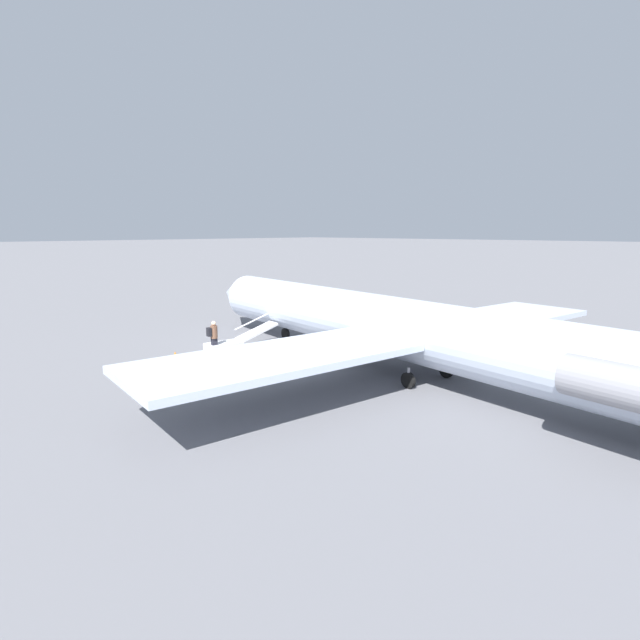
# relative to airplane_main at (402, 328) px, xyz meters

# --- Properties ---
(ground_plane) EXTENTS (600.00, 600.00, 0.00)m
(ground_plane) POSITION_rel_airplane_main_xyz_m (0.96, -0.14, -2.09)
(ground_plane) COLOR slate
(airplane_main) EXTENTS (31.48, 24.08, 6.98)m
(airplane_main) POSITION_rel_airplane_main_xyz_m (0.00, 0.00, 0.00)
(airplane_main) COLOR silver
(airplane_main) RESTS_ON ground
(boarding_stairs) EXTENTS (1.59, 4.12, 1.73)m
(boarding_stairs) POSITION_rel_airplane_main_xyz_m (8.97, 2.56, -1.71)
(boarding_stairs) COLOR silver
(boarding_stairs) RESTS_ON ground
(passenger) EXTENTS (0.37, 0.56, 1.74)m
(passenger) POSITION_rel_airplane_main_xyz_m (8.93, 3.64, -1.08)
(passenger) COLOR #23232D
(passenger) RESTS_ON ground
(traffic_cone_near_stairs) EXTENTS (0.48, 0.48, 0.52)m
(traffic_cone_near_stairs) POSITION_rel_airplane_main_xyz_m (9.06, 5.76, -1.85)
(traffic_cone_near_stairs) COLOR black
(traffic_cone_near_stairs) RESTS_ON ground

